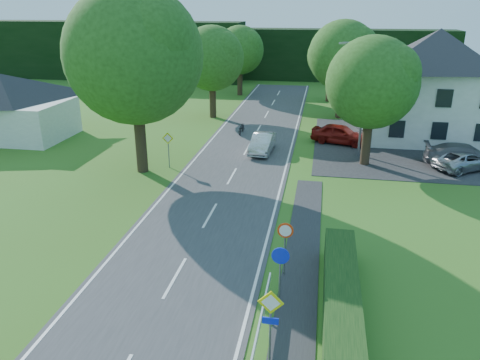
% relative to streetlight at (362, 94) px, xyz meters
% --- Properties ---
extents(road, '(7.00, 80.00, 0.04)m').
position_rel_streetlight_xyz_m(road, '(-8.06, -10.00, -4.44)').
color(road, '#38383B').
rests_on(road, ground).
extents(parking_pad, '(14.00, 16.00, 0.04)m').
position_rel_streetlight_xyz_m(parking_pad, '(3.94, 3.00, -4.44)').
color(parking_pad, '#262629').
rests_on(parking_pad, ground).
extents(line_edge_left, '(0.12, 80.00, 0.01)m').
position_rel_streetlight_xyz_m(line_edge_left, '(-11.31, -10.00, -4.42)').
color(line_edge_left, white).
rests_on(line_edge_left, road).
extents(line_edge_right, '(0.12, 80.00, 0.01)m').
position_rel_streetlight_xyz_m(line_edge_right, '(-4.81, -10.00, -4.42)').
color(line_edge_right, white).
rests_on(line_edge_right, road).
extents(line_centre, '(0.12, 80.00, 0.01)m').
position_rel_streetlight_xyz_m(line_centre, '(-8.06, -10.00, -4.42)').
color(line_centre, white).
rests_on(line_centre, road).
extents(tree_main, '(9.40, 9.40, 11.64)m').
position_rel_streetlight_xyz_m(tree_main, '(-14.06, -6.00, 1.36)').
color(tree_main, '#234715').
rests_on(tree_main, ground).
extents(tree_left_far, '(7.00, 7.00, 8.58)m').
position_rel_streetlight_xyz_m(tree_left_far, '(-13.06, 10.00, -0.17)').
color(tree_left_far, '#234715').
rests_on(tree_left_far, ground).
extents(tree_right_far, '(7.40, 7.40, 9.09)m').
position_rel_streetlight_xyz_m(tree_right_far, '(-1.06, 12.00, 0.08)').
color(tree_right_far, '#234715').
rests_on(tree_right_far, ground).
extents(tree_left_back, '(6.60, 6.60, 8.07)m').
position_rel_streetlight_xyz_m(tree_left_back, '(-12.56, 22.00, -0.43)').
color(tree_left_back, '#234715').
rests_on(tree_left_back, ground).
extents(tree_right_back, '(6.20, 6.20, 7.56)m').
position_rel_streetlight_xyz_m(tree_right_back, '(-2.06, 20.00, -0.68)').
color(tree_right_back, '#234715').
rests_on(tree_right_back, ground).
extents(tree_right_mid, '(7.00, 7.00, 8.58)m').
position_rel_streetlight_xyz_m(tree_right_mid, '(0.44, -2.00, -0.17)').
color(tree_right_mid, '#234715').
rests_on(tree_right_mid, ground).
extents(treeline_left, '(44.00, 6.00, 8.00)m').
position_rel_streetlight_xyz_m(treeline_left, '(-36.06, 32.00, -0.46)').
color(treeline_left, black).
rests_on(treeline_left, ground).
extents(treeline_right, '(30.00, 5.00, 7.00)m').
position_rel_streetlight_xyz_m(treeline_right, '(-0.06, 36.00, -0.96)').
color(treeline_right, black).
rests_on(treeline_right, ground).
extents(bungalow_left, '(11.00, 6.50, 5.20)m').
position_rel_streetlight_xyz_m(bungalow_left, '(-28.06, 0.00, -1.75)').
color(bungalow_left, silver).
rests_on(bungalow_left, ground).
extents(house_white, '(10.60, 8.40, 8.60)m').
position_rel_streetlight_xyz_m(house_white, '(5.94, 6.00, -0.06)').
color(house_white, silver).
rests_on(house_white, ground).
extents(streetlight, '(2.03, 0.18, 8.00)m').
position_rel_streetlight_xyz_m(streetlight, '(0.00, 0.00, 0.00)').
color(streetlight, slate).
rests_on(streetlight, ground).
extents(sign_priority_right, '(0.78, 0.09, 2.59)m').
position_rel_streetlight_xyz_m(sign_priority_right, '(-3.76, -22.02, -2.67)').
color(sign_priority_right, slate).
rests_on(sign_priority_right, ground).
extents(sign_roundabout, '(0.64, 0.08, 2.37)m').
position_rel_streetlight_xyz_m(sign_roundabout, '(-3.76, -19.02, -2.79)').
color(sign_roundabout, slate).
rests_on(sign_roundabout, ground).
extents(sign_speed_limit, '(0.64, 0.11, 2.37)m').
position_rel_streetlight_xyz_m(sign_speed_limit, '(-3.76, -17.03, -2.70)').
color(sign_speed_limit, slate).
rests_on(sign_speed_limit, ground).
extents(sign_priority_left, '(0.78, 0.09, 2.44)m').
position_rel_streetlight_xyz_m(sign_priority_left, '(-12.56, -5.02, -2.75)').
color(sign_priority_left, slate).
rests_on(sign_priority_left, ground).
extents(moving_car, '(1.65, 4.21, 1.37)m').
position_rel_streetlight_xyz_m(moving_car, '(-6.84, -0.54, -3.74)').
color(moving_car, silver).
rests_on(moving_car, road).
extents(motorcycle, '(0.70, 1.92, 1.00)m').
position_rel_streetlight_xyz_m(motorcycle, '(-9.26, 4.36, -3.92)').
color(motorcycle, black).
rests_on(motorcycle, road).
extents(parked_car_red, '(4.75, 2.94, 1.51)m').
position_rel_streetlight_xyz_m(parked_car_red, '(-1.16, 2.83, -3.67)').
color(parked_car_red, maroon).
rests_on(parked_car_red, parking_pad).
extents(parked_car_silver_a, '(4.94, 3.57, 1.55)m').
position_rel_streetlight_xyz_m(parked_car_silver_a, '(2.78, 6.86, -3.65)').
color(parked_car_silver_a, silver).
rests_on(parked_car_silver_a, parking_pad).
extents(parked_car_grey, '(5.34, 2.46, 1.51)m').
position_rel_streetlight_xyz_m(parked_car_grey, '(6.98, -1.40, -3.67)').
color(parked_car_grey, '#515156').
rests_on(parked_car_grey, parking_pad).
extents(parked_car_silver_b, '(4.82, 4.16, 1.23)m').
position_rel_streetlight_xyz_m(parked_car_silver_b, '(6.89, -2.00, -3.81)').
color(parked_car_silver_b, '#ADAEB4').
rests_on(parked_car_silver_b, parking_pad).
extents(parasol, '(2.96, 2.99, 2.08)m').
position_rel_streetlight_xyz_m(parasol, '(2.58, 3.73, -3.38)').
color(parasol, '#B70E2A').
rests_on(parasol, parking_pad).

